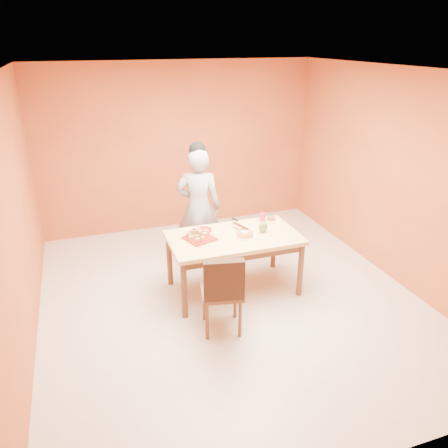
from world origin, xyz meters
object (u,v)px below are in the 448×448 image
object	(u,v)px
pastry_platter	(200,238)
checker_tin	(271,218)
dining_chair	(222,290)
magenta_glass	(262,217)
person	(199,207)
sponge_cake	(245,234)
egg_ornament	(263,227)
red_dinner_plate	(203,230)
dining_table	(234,243)

from	to	relation	value
pastry_platter	checker_tin	size ratio (longest dim) A/B	3.05
dining_chair	magenta_glass	xyz separation A→B (m)	(0.92, 1.07, 0.32)
pastry_platter	person	bearing A→B (deg)	74.92
dining_chair	pastry_platter	bearing A→B (deg)	103.18
person	magenta_glass	distance (m)	0.91
dining_chair	pastry_platter	world-z (taller)	dining_chair
magenta_glass	checker_tin	bearing A→B (deg)	2.30
sponge_cake	egg_ornament	bearing A→B (deg)	10.37
person	magenta_glass	bearing A→B (deg)	161.11
pastry_platter	sponge_cake	xyz separation A→B (m)	(0.54, -0.11, 0.03)
red_dinner_plate	dining_chair	bearing A→B (deg)	-94.95
dining_chair	egg_ornament	xyz separation A→B (m)	(0.78, 0.73, 0.33)
sponge_cake	checker_tin	world-z (taller)	sponge_cake
dining_chair	sponge_cake	xyz separation A→B (m)	(0.52, 0.69, 0.30)
person	sponge_cake	distance (m)	0.99
person	checker_tin	bearing A→B (deg)	165.91
person	magenta_glass	size ratio (longest dim) A/B	15.39
person	red_dinner_plate	xyz separation A→B (m)	(-0.12, -0.60, -0.07)
dining_table	person	size ratio (longest dim) A/B	0.95
red_dinner_plate	sponge_cake	size ratio (longest dim) A/B	1.14
dining_table	pastry_platter	world-z (taller)	pastry_platter
dining_chair	person	bearing A→B (deg)	94.56
red_dinner_plate	egg_ornament	bearing A→B (deg)	-22.84
person	checker_tin	world-z (taller)	person
dining_table	sponge_cake	xyz separation A→B (m)	(0.12, -0.06, 0.13)
red_dinner_plate	magenta_glass	bearing A→B (deg)	2.97
sponge_cake	pastry_platter	bearing A→B (deg)	168.87
dining_chair	person	distance (m)	1.67
magenta_glass	checker_tin	world-z (taller)	magenta_glass
egg_ornament	dining_chair	bearing A→B (deg)	-155.66
pastry_platter	red_dinner_plate	bearing A→B (deg)	65.04
pastry_platter	red_dinner_plate	distance (m)	0.26
pastry_platter	dining_chair	bearing A→B (deg)	-88.56
egg_ornament	dining_table	bearing A→B (deg)	159.49
egg_ornament	magenta_glass	xyz separation A→B (m)	(0.14, 0.34, -0.02)
red_dinner_plate	egg_ornament	distance (m)	0.76
pastry_platter	sponge_cake	distance (m)	0.55
dining_chair	person	xyz separation A→B (m)	(0.20, 1.63, 0.34)
egg_ornament	magenta_glass	distance (m)	0.36
red_dinner_plate	magenta_glass	xyz separation A→B (m)	(0.83, 0.04, 0.05)
red_dinner_plate	checker_tin	xyz separation A→B (m)	(0.97, 0.05, 0.01)
dining_chair	red_dinner_plate	world-z (taller)	dining_chair
dining_table	red_dinner_plate	world-z (taller)	red_dinner_plate
dining_chair	sponge_cake	bearing A→B (deg)	64.38
dining_table	magenta_glass	xyz separation A→B (m)	(0.52, 0.32, 0.15)
dining_table	pastry_platter	size ratio (longest dim) A/B	4.94
dining_chair	checker_tin	xyz separation A→B (m)	(1.05, 1.07, 0.28)
pastry_platter	red_dinner_plate	size ratio (longest dim) A/B	1.40
red_dinner_plate	person	bearing A→B (deg)	79.05
dining_chair	magenta_glass	size ratio (longest dim) A/B	8.82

